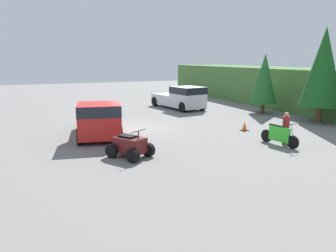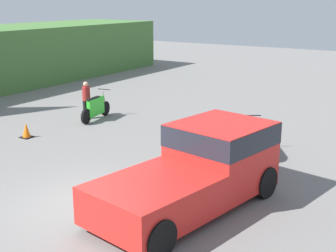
{
  "view_description": "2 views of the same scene",
  "coord_description": "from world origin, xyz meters",
  "px_view_note": "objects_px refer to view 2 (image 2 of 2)",
  "views": [
    {
      "loc": [
        19.04,
        -5.47,
        4.2
      ],
      "look_at": [
        4.48,
        0.57,
        0.95
      ],
      "focal_mm": 35.0,
      "sensor_mm": 36.0,
      "label": 1
    },
    {
      "loc": [
        -8.12,
        -7.41,
        5.04
      ],
      "look_at": [
        4.48,
        0.57,
        0.95
      ],
      "focal_mm": 50.0,
      "sensor_mm": 36.0,
      "label": 2
    }
  ],
  "objects_px": {
    "pickup_truck_red": "(201,166)",
    "rider_person": "(86,99)",
    "traffic_cone": "(26,131)",
    "dirt_bike": "(96,108)",
    "quad_atv": "(248,141)"
  },
  "relations": [
    {
      "from": "quad_atv",
      "to": "rider_person",
      "type": "distance_m",
      "value": 7.85
    },
    {
      "from": "rider_person",
      "to": "pickup_truck_red",
      "type": "bearing_deg",
      "value": -140.96
    },
    {
      "from": "pickup_truck_red",
      "to": "dirt_bike",
      "type": "xyz_separation_m",
      "value": [
        5.11,
        7.86,
        -0.53
      ]
    },
    {
      "from": "dirt_bike",
      "to": "rider_person",
      "type": "xyz_separation_m",
      "value": [
        -0.08,
        0.44,
        0.38
      ]
    },
    {
      "from": "quad_atv",
      "to": "rider_person",
      "type": "relative_size",
      "value": 1.36
    },
    {
      "from": "dirt_bike",
      "to": "quad_atv",
      "type": "height_order",
      "value": "quad_atv"
    },
    {
      "from": "pickup_truck_red",
      "to": "rider_person",
      "type": "xyz_separation_m",
      "value": [
        5.03,
        8.3,
        -0.14
      ]
    },
    {
      "from": "dirt_bike",
      "to": "rider_person",
      "type": "distance_m",
      "value": 0.59
    },
    {
      "from": "rider_person",
      "to": "traffic_cone",
      "type": "distance_m",
      "value": 3.44
    },
    {
      "from": "quad_atv",
      "to": "rider_person",
      "type": "xyz_separation_m",
      "value": [
        0.81,
        7.8,
        0.39
      ]
    },
    {
      "from": "pickup_truck_red",
      "to": "dirt_bike",
      "type": "height_order",
      "value": "pickup_truck_red"
    },
    {
      "from": "pickup_truck_red",
      "to": "dirt_bike",
      "type": "distance_m",
      "value": 9.39
    },
    {
      "from": "pickup_truck_red",
      "to": "traffic_cone",
      "type": "bearing_deg",
      "value": 88.83
    },
    {
      "from": "dirt_bike",
      "to": "traffic_cone",
      "type": "height_order",
      "value": "dirt_bike"
    },
    {
      "from": "pickup_truck_red",
      "to": "traffic_cone",
      "type": "distance_m",
      "value": 8.48
    }
  ]
}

